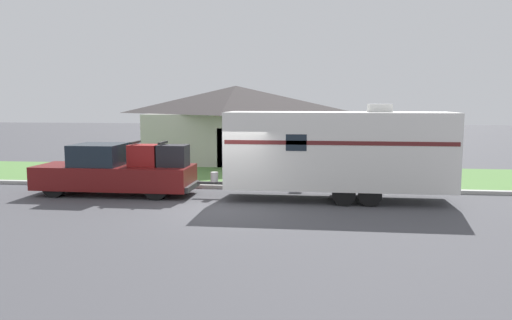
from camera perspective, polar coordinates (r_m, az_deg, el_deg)
ground_plane at (r=16.59m, az=-3.37°, el=-5.56°), size 120.00×120.00×0.00m
curb_strip at (r=20.21m, az=-1.42°, el=-3.11°), size 80.00×0.30×0.14m
lawn_strip at (r=23.79m, az=-0.10°, el=-1.74°), size 80.00×7.00×0.03m
house_across_street at (r=29.38m, az=-2.30°, el=4.33°), size 10.11×6.90×4.41m
pickup_truck at (r=19.60m, az=-15.65°, el=-1.23°), size 6.02×1.99×2.03m
travel_trailer at (r=17.97m, az=9.34°, el=1.12°), size 9.08×2.30×3.43m
mailbox at (r=20.42m, az=5.19°, el=-0.32°), size 0.48×0.20×1.34m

